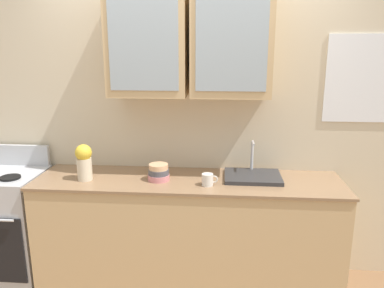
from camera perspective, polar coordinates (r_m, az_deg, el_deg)
name	(u,v)px	position (r m, az deg, el deg)	size (l,w,h in m)	color
ground_plane	(188,282)	(3.39, -0.59, -20.07)	(10.00, 10.00, 0.00)	brown
back_wall_unit	(192,106)	(3.13, -0.02, 5.81)	(4.05, 0.44, 2.59)	beige
counter	(188,232)	(3.15, -0.61, -13.19)	(2.40, 0.61, 0.91)	tan
stove_range	(7,224)	(3.62, -26.08, -10.84)	(0.63, 0.59, 1.09)	silver
sink_faucet	(253,176)	(3.03, 9.12, -4.72)	(0.44, 0.35, 0.28)	#2D2D30
bowl_stack	(159,173)	(2.95, -5.05, -4.30)	(0.17, 0.17, 0.13)	#D87F84
vase	(84,161)	(3.03, -15.96, -2.51)	(0.13, 0.13, 0.28)	beige
cup_near_sink	(208,180)	(2.83, 2.39, -5.39)	(0.12, 0.09, 0.09)	silver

